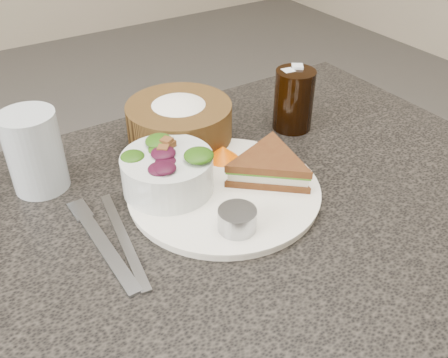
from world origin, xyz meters
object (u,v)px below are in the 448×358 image
object	(u,v)px
dinner_plate	(224,191)
water_glass	(35,152)
sandwich	(269,167)
cola_glass	(294,97)
dining_table	(233,353)
bread_basket	(179,117)
dressing_ramekin	(237,220)
salad_bowl	(167,167)

from	to	relation	value
dinner_plate	water_glass	xyz separation A→B (m)	(-0.23, 0.18, 0.06)
sandwich	cola_glass	bearing A→B (deg)	80.62
dining_table	water_glass	size ratio (longest dim) A/B	7.69
dining_table	water_glass	bearing A→B (deg)	138.72
dining_table	dinner_plate	xyz separation A→B (m)	(-0.00, 0.03, 0.38)
dinner_plate	water_glass	bearing A→B (deg)	142.88
dining_table	dinner_plate	size ratio (longest dim) A/B	3.37
dining_table	bread_basket	distance (m)	0.47
cola_glass	dressing_ramekin	bearing A→B (deg)	-142.19
bread_basket	salad_bowl	bearing A→B (deg)	-124.90
salad_bowl	cola_glass	world-z (taller)	cola_glass
dinner_plate	dressing_ramekin	bearing A→B (deg)	-111.75
dinner_plate	sandwich	distance (m)	0.08
dining_table	cola_glass	world-z (taller)	cola_glass
dressing_ramekin	salad_bowl	bearing A→B (deg)	105.02
dinner_plate	sandwich	bearing A→B (deg)	-10.33
dining_table	dinner_plate	world-z (taller)	dinner_plate
dinner_plate	bread_basket	bearing A→B (deg)	84.39
sandwich	salad_bowl	size ratio (longest dim) A/B	1.10
salad_bowl	water_glass	world-z (taller)	water_glass
water_glass	sandwich	bearing A→B (deg)	-31.61
water_glass	dressing_ramekin	bearing A→B (deg)	-53.61
cola_glass	water_glass	xyz separation A→B (m)	(-0.46, 0.06, 0.00)
dinner_plate	cola_glass	world-z (taller)	cola_glass
dinner_plate	dressing_ramekin	world-z (taller)	dressing_ramekin
dressing_ramekin	cola_glass	world-z (taller)	cola_glass
salad_bowl	bread_basket	bearing A→B (deg)	55.10
dressing_ramekin	bread_basket	xyz separation A→B (m)	(0.05, 0.27, 0.02)
dining_table	sandwich	xyz separation A→B (m)	(0.07, 0.02, 0.41)
salad_bowl	dinner_plate	bearing A→B (deg)	-31.98
dressing_ramekin	bread_basket	distance (m)	0.27
salad_bowl	water_glass	xyz separation A→B (m)	(-0.16, 0.13, 0.01)
bread_basket	cola_glass	xyz separation A→B (m)	(0.21, -0.06, 0.01)
salad_bowl	cola_glass	xyz separation A→B (m)	(0.30, 0.07, 0.01)
salad_bowl	bread_basket	size ratio (longest dim) A/B	0.75
dinner_plate	sandwich	world-z (taller)	sandwich
dinner_plate	cola_glass	size ratio (longest dim) A/B	2.34
cola_glass	water_glass	world-z (taller)	water_glass
dinner_plate	salad_bowl	bearing A→B (deg)	148.02
dining_table	cola_glass	xyz separation A→B (m)	(0.22, 0.14, 0.44)
dressing_ramekin	water_glass	xyz separation A→B (m)	(-0.20, 0.27, 0.04)
dining_table	bread_basket	size ratio (longest dim) A/B	5.35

